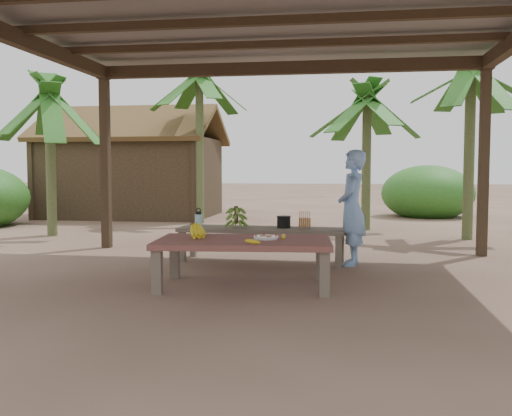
# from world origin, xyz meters

# --- Properties ---
(ground) EXTENTS (80.00, 80.00, 0.00)m
(ground) POSITION_xyz_m (0.00, 0.00, 0.00)
(ground) COLOR brown
(ground) RESTS_ON ground
(pavilion) EXTENTS (6.60, 5.60, 2.95)m
(pavilion) POSITION_xyz_m (-0.01, -0.01, 2.78)
(pavilion) COLOR black
(pavilion) RESTS_ON ground
(work_table) EXTENTS (1.88, 1.15, 0.50)m
(work_table) POSITION_xyz_m (-0.17, -0.29, 0.43)
(work_table) COLOR brown
(work_table) RESTS_ON ground
(bench) EXTENTS (2.23, 0.73, 0.45)m
(bench) POSITION_xyz_m (-0.21, 1.34, 0.39)
(bench) COLOR brown
(bench) RESTS_ON ground
(ripe_banana_bunch) EXTENTS (0.32, 0.29, 0.17)m
(ripe_banana_bunch) POSITION_xyz_m (-0.74, -0.24, 0.58)
(ripe_banana_bunch) COLOR yellow
(ripe_banana_bunch) RESTS_ON work_table
(plate) EXTENTS (0.26, 0.26, 0.04)m
(plate) POSITION_xyz_m (0.06, -0.25, 0.52)
(plate) COLOR white
(plate) RESTS_ON work_table
(loose_banana_front) EXTENTS (0.16, 0.07, 0.04)m
(loose_banana_front) POSITION_xyz_m (-0.02, -0.63, 0.52)
(loose_banana_front) COLOR yellow
(loose_banana_front) RESTS_ON work_table
(loose_banana_side) EXTENTS (0.07, 0.15, 0.04)m
(loose_banana_side) POSITION_xyz_m (0.23, -0.17, 0.52)
(loose_banana_side) COLOR yellow
(loose_banana_side) RESTS_ON work_table
(water_flask) EXTENTS (0.08, 0.08, 0.31)m
(water_flask) POSITION_xyz_m (-0.71, -0.06, 0.63)
(water_flask) COLOR #3F96C7
(water_flask) RESTS_ON work_table
(green_banana_stalk) EXTENTS (0.28, 0.28, 0.30)m
(green_banana_stalk) POSITION_xyz_m (-0.56, 1.36, 0.60)
(green_banana_stalk) COLOR #598C2D
(green_banana_stalk) RESTS_ON bench
(cooking_pot) EXTENTS (0.18, 0.18, 0.15)m
(cooking_pot) POSITION_xyz_m (0.08, 1.38, 0.53)
(cooking_pot) COLOR black
(cooking_pot) RESTS_ON bench
(skewer_rack) EXTENTS (0.18, 0.09, 0.24)m
(skewer_rack) POSITION_xyz_m (0.36, 1.25, 0.57)
(skewer_rack) COLOR #A57F47
(skewer_rack) RESTS_ON bench
(woman) EXTENTS (0.39, 0.56, 1.48)m
(woman) POSITION_xyz_m (0.96, 1.23, 0.74)
(woman) COLOR #729AD8
(woman) RESTS_ON ground
(hut) EXTENTS (4.40, 3.43, 2.85)m
(hut) POSITION_xyz_m (-4.50, 8.00, 1.10)
(hut) COLOR black
(hut) RESTS_ON ground
(banana_plant_ne) EXTENTS (1.80, 1.80, 3.18)m
(banana_plant_ne) POSITION_xyz_m (3.00, 4.22, 2.69)
(banana_plant_ne) COLOR #596638
(banana_plant_ne) RESTS_ON ground
(banana_plant_n) EXTENTS (1.80, 1.80, 2.87)m
(banana_plant_n) POSITION_xyz_m (1.31, 5.51, 2.39)
(banana_plant_n) COLOR #596638
(banana_plant_n) RESTS_ON ground
(banana_plant_nw) EXTENTS (1.80, 1.80, 3.56)m
(banana_plant_nw) POSITION_xyz_m (-2.35, 6.43, 3.06)
(banana_plant_nw) COLOR #596638
(banana_plant_nw) RESTS_ON ground
(banana_plant_w) EXTENTS (1.80, 1.80, 2.78)m
(banana_plant_w) POSITION_xyz_m (-4.43, 3.63, 2.30)
(banana_plant_w) COLOR #596638
(banana_plant_w) RESTS_ON ground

